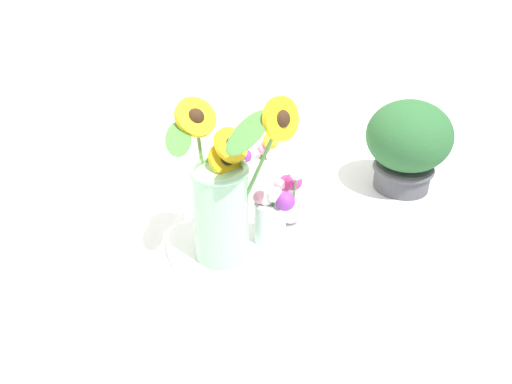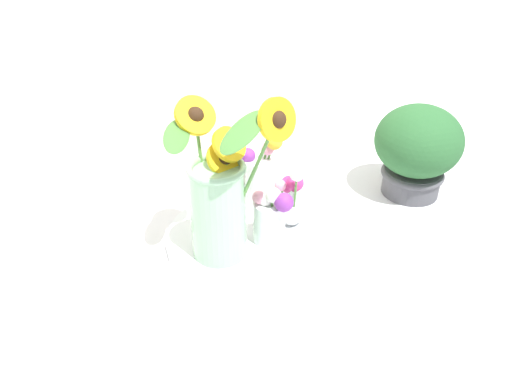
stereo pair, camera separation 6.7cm
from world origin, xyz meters
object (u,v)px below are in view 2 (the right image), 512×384
serving_tray (256,237)px  vase_small_center (270,216)px  mason_jar_sunflowers (219,199)px  vase_small_back (258,177)px  vase_bulb_right (292,198)px  potted_plant (417,148)px

serving_tray → vase_small_center: 0.09m
mason_jar_sunflowers → serving_tray: bearing=6.3°
vase_small_center → vase_small_back: size_ratio=0.73×
vase_small_center → serving_tray: bearing=104.9°
vase_bulb_right → potted_plant: potted_plant is taller
serving_tray → vase_small_center: size_ratio=2.88×
mason_jar_sunflowers → vase_small_back: (0.17, 0.11, -0.05)m
vase_small_center → potted_plant: potted_plant is taller
mason_jar_sunflowers → vase_bulb_right: size_ratio=2.16×
serving_tray → vase_bulb_right: 0.12m
mason_jar_sunflowers → potted_plant: bearing=-5.3°
vase_small_back → potted_plant: (0.38, -0.16, 0.03)m
vase_small_center → vase_bulb_right: 0.08m
vase_small_back → vase_bulb_right: bearing=-82.4°
mason_jar_sunflowers → potted_plant: mason_jar_sunflowers is taller
mason_jar_sunflowers → vase_small_back: bearing=32.3°
vase_small_center → vase_small_back: 0.15m
vase_small_center → potted_plant: bearing=-2.9°
mason_jar_sunflowers → vase_small_back: size_ratio=1.92×
serving_tray → vase_bulb_right: bearing=-9.8°
potted_plant → mason_jar_sunflowers: bearing=174.7°
mason_jar_sunflowers → vase_small_center: size_ratio=2.63×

